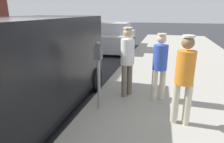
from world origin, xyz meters
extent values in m
plane|color=#2D2D33|center=(0.00, 0.00, 0.00)|extent=(80.00, 80.00, 0.00)
cube|color=#9E998E|center=(3.50, 0.00, 0.07)|extent=(5.00, 32.00, 0.15)
cylinder|color=gray|center=(1.35, 0.52, 0.72)|extent=(0.07, 0.07, 1.15)
cube|color=#4C4C51|center=(1.35, 0.52, 1.44)|extent=(0.14, 0.18, 0.28)
sphere|color=#47474C|center=(1.35, 0.52, 1.61)|extent=(0.12, 0.12, 0.12)
cylinder|color=beige|center=(2.70, 1.40, 0.54)|extent=(0.14, 0.14, 0.79)
cylinder|color=beige|center=(2.51, 1.28, 0.54)|extent=(0.14, 0.14, 0.79)
cylinder|color=blue|center=(2.61, 1.34, 1.23)|extent=(0.34, 0.34, 0.59)
sphere|color=beige|center=(2.61, 1.34, 1.66)|extent=(0.21, 0.21, 0.21)
cylinder|color=silver|center=(2.61, 1.34, 1.77)|extent=(0.20, 0.20, 0.04)
cylinder|color=beige|center=(3.19, 0.34, 0.56)|extent=(0.14, 0.14, 0.83)
cylinder|color=beige|center=(2.97, 0.36, 0.56)|extent=(0.14, 0.14, 0.83)
cylinder|color=orange|center=(3.08, 0.35, 1.29)|extent=(0.34, 0.34, 0.62)
sphere|color=#8C6647|center=(3.08, 0.35, 1.74)|extent=(0.22, 0.22, 0.22)
cylinder|color=silver|center=(3.08, 0.35, 1.86)|extent=(0.21, 0.21, 0.04)
cylinder|color=#726656|center=(1.86, 1.50, 0.57)|extent=(0.14, 0.14, 0.84)
cylinder|color=#726656|center=(1.76, 1.30, 0.57)|extent=(0.14, 0.14, 0.84)
cylinder|color=white|center=(1.81, 1.40, 1.31)|extent=(0.34, 0.34, 0.63)
sphere|color=tan|center=(1.81, 1.40, 1.77)|extent=(0.23, 0.23, 0.23)
cylinder|color=silver|center=(1.81, 1.40, 1.89)|extent=(0.22, 0.22, 0.04)
cube|color=black|center=(-0.15, -0.21, 1.17)|extent=(2.11, 5.24, 1.96)
cube|color=black|center=(-0.20, 2.24, 1.56)|extent=(1.84, 0.12, 0.88)
cylinder|color=black|center=(-1.15, 1.82, 0.34)|extent=(0.24, 0.68, 0.68)
cylinder|color=black|center=(0.75, 1.86, 0.34)|extent=(0.24, 0.68, 0.68)
cube|color=#BCBCC1|center=(-0.25, 8.25, 0.61)|extent=(2.00, 4.47, 0.89)
cube|color=#BCBCC1|center=(-0.24, 8.03, 1.35)|extent=(1.68, 2.04, 0.60)
cylinder|color=black|center=(-1.17, 9.86, 0.30)|extent=(0.24, 0.61, 0.60)
cylinder|color=black|center=(0.55, 9.93, 0.30)|extent=(0.24, 0.61, 0.60)
cylinder|color=black|center=(-1.04, 6.57, 0.30)|extent=(0.24, 0.61, 0.60)
cylinder|color=black|center=(0.68, 6.64, 0.30)|extent=(0.24, 0.61, 0.60)
camera|label=1|loc=(2.70, -3.33, 2.27)|focal=31.60mm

